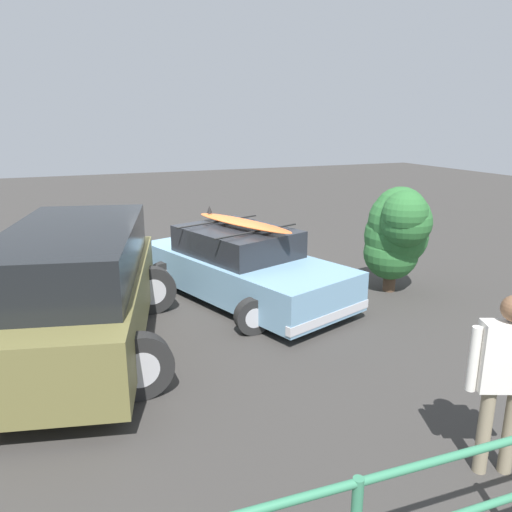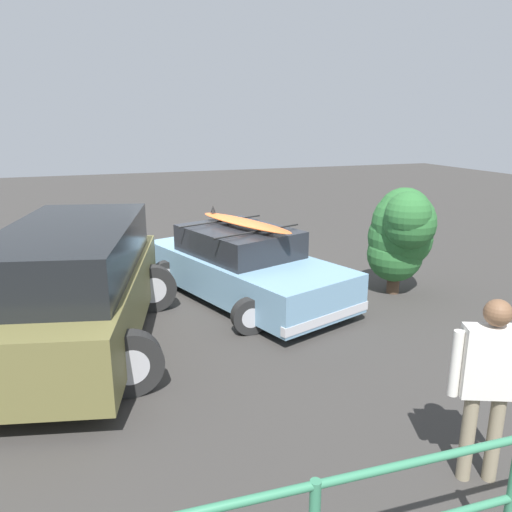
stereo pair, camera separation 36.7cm
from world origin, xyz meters
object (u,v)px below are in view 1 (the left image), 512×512
sedan_car (242,266)px  person_bystander (506,370)px  bush_near_left (398,229)px  suv_car (77,289)px

sedan_car → person_bystander: (-0.49, 5.25, 0.43)m
person_bystander → bush_near_left: bearing=-117.0°
sedan_car → person_bystander: 5.29m
suv_car → sedan_car: bearing=-157.6°
sedan_car → suv_car: (2.86, 1.18, 0.32)m
sedan_car → bush_near_left: bearing=163.6°
sedan_car → person_bystander: size_ratio=2.63×
sedan_car → bush_near_left: (-2.76, 0.81, 0.62)m
bush_near_left → sedan_car: bearing=-16.4°
suv_car → person_bystander: size_ratio=2.79×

